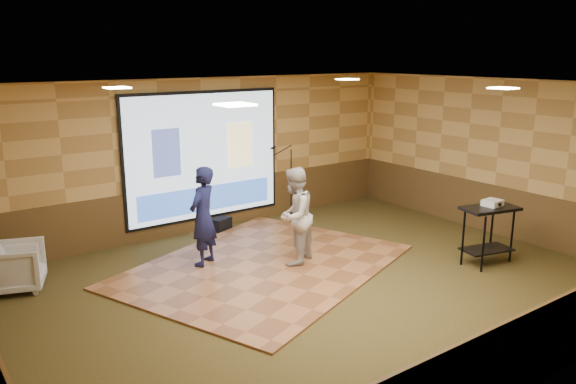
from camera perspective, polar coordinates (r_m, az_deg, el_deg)
ground at (r=8.71m, az=2.59°, el=-9.43°), size 9.00×9.00×0.00m
room_shell at (r=8.11m, az=2.75°, el=4.28°), size 9.04×7.04×3.02m
wainscot_back at (r=11.33m, az=-8.40°, el=-1.44°), size 9.00×0.04×0.95m
wainscot_front at (r=6.44m, az=22.97°, el=-14.82°), size 9.00×0.04×0.95m
wainscot_right at (r=11.73m, az=20.02°, el=-1.61°), size 0.04×7.00×0.95m
projector_screen at (r=11.07m, az=-8.48°, el=3.51°), size 3.32×0.06×2.52m
downlight_nw at (r=8.52m, az=-16.97°, el=10.10°), size 0.32×0.32×0.02m
downlight_ne at (r=10.80m, az=6.03°, el=11.32°), size 0.32×0.32×0.02m
downlight_sw at (r=5.52m, az=-5.39°, el=8.83°), size 0.32×0.32×0.02m
downlight_se at (r=8.63m, az=21.01°, el=9.82°), size 0.32×0.32×0.02m
dance_floor at (r=9.41m, az=-2.43°, el=-7.49°), size 5.44×4.82×0.03m
player_left at (r=9.28m, az=-8.64°, el=-2.45°), size 0.72×0.66×1.65m
player_right at (r=9.24m, az=0.65°, el=-2.45°), size 0.99×0.92×1.62m
av_table at (r=9.92m, az=19.73°, el=-3.07°), size 0.93×0.49×0.98m
projector at (r=9.92m, az=20.05°, el=-1.03°), size 0.32×0.28×0.10m
mic_stand at (r=11.83m, az=0.09°, el=-0.52°), size 0.64×0.26×1.63m
banquet_chair at (r=9.35m, az=-25.91°, el=-6.87°), size 0.99×0.98×0.71m
duffel_bag at (r=11.33m, az=-6.84°, el=-3.24°), size 0.47×0.39×0.25m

